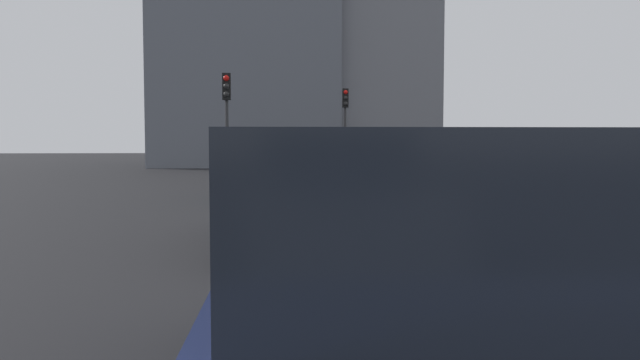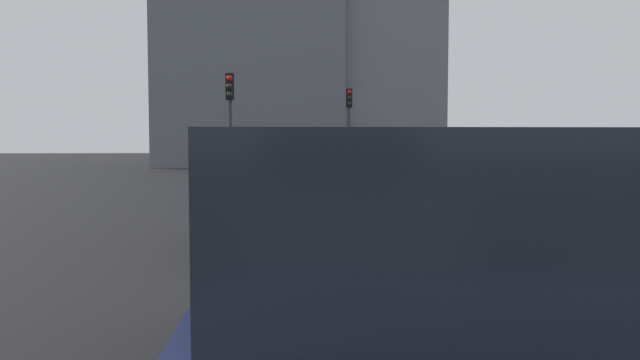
{
  "view_description": "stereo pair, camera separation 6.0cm",
  "coord_description": "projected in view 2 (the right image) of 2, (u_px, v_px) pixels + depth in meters",
  "views": [
    {
      "loc": [
        -7.94,
        0.66,
        1.47
      ],
      "look_at": [
        -0.56,
        0.04,
        1.02
      ],
      "focal_mm": 34.51,
      "sensor_mm": 36.0,
      "label": 1
    },
    {
      "loc": [
        -7.94,
        0.6,
        1.47
      ],
      "look_at": [
        -0.56,
        0.04,
        1.02
      ],
      "focal_mm": 34.51,
      "sensor_mm": 36.0,
      "label": 2
    }
  ],
  "objects": [
    {
      "name": "ground_plane",
      "position": [
        319.0,
        262.0,
        8.04
      ],
      "size": [
        160.0,
        160.0,
        0.2
      ],
      "primitive_type": "cube",
      "color": "black"
    },
    {
      "name": "car_navy_third",
      "position": [
        417.0,
        308.0,
        2.74
      ],
      "size": [
        4.79,
        2.14,
        1.5
      ],
      "rotation": [
        0.0,
        0.0,
        -0.03
      ],
      "color": "#141E4C",
      "rests_on": "ground_plane"
    },
    {
      "name": "traffic_light_near_left",
      "position": [
        349.0,
        112.0,
        29.35
      ],
      "size": [
        0.32,
        0.28,
        4.04
      ],
      "rotation": [
        0.0,
        0.0,
        3.14
      ],
      "color": "#2D2D30",
      "rests_on": "ground_plane"
    },
    {
      "name": "traffic_light_near_right",
      "position": [
        230.0,
        105.0,
        20.81
      ],
      "size": [
        0.32,
        0.28,
        3.81
      ],
      "rotation": [
        0.0,
        0.0,
        3.15
      ],
      "color": "#2D2D30",
      "rests_on": "ground_plane"
    },
    {
      "name": "car_teal_lead",
      "position": [
        296.0,
        169.0,
        16.25
      ],
      "size": [
        4.56,
        2.2,
        1.57
      ],
      "rotation": [
        0.0,
        0.0,
        0.03
      ],
      "color": "#19606B",
      "rests_on": "ground_plane"
    },
    {
      "name": "building_facade_center",
      "position": [
        252.0,
        60.0,
        40.64
      ],
      "size": [
        11.67,
        11.19,
        13.9
      ],
      "primitive_type": "cube",
      "color": "slate",
      "rests_on": "ground_plane"
    },
    {
      "name": "car_black_second",
      "position": [
        309.0,
        192.0,
        8.85
      ],
      "size": [
        4.2,
        2.13,
        1.56
      ],
      "rotation": [
        0.0,
        0.0,
        -0.02
      ],
      "color": "black",
      "rests_on": "ground_plane"
    },
    {
      "name": "building_facade_left",
      "position": [
        369.0,
        77.0,
        42.22
      ],
      "size": [
        12.09,
        7.61,
        11.9
      ],
      "primitive_type": "cube",
      "color": "slate",
      "rests_on": "ground_plane"
    }
  ]
}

